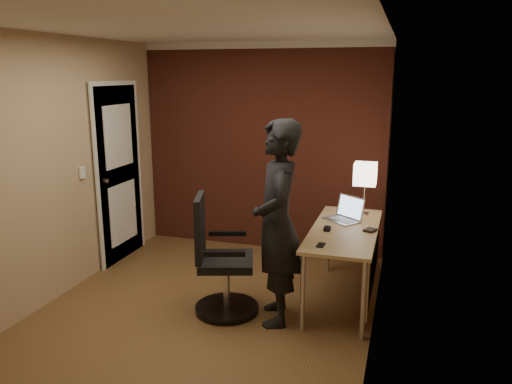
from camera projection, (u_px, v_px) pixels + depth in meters
room at (229, 142)px, 5.73m from camera, size 4.00×4.00×4.00m
desk at (352, 242)px, 4.67m from camera, size 0.60×1.50×0.73m
desk_lamp at (365, 175)px, 5.02m from camera, size 0.22×0.22×0.54m
laptop at (346, 214)px, 4.91m from camera, size 0.42×0.41×0.23m
mouse at (327, 229)px, 4.60m from camera, size 0.06×0.10×0.03m
phone at (321, 245)px, 4.19m from camera, size 0.07×0.12×0.01m
wallet at (370, 230)px, 4.57m from camera, size 0.13×0.14×0.02m
office_chair at (219, 263)px, 4.49m from camera, size 0.61×0.67×1.07m
person at (277, 223)px, 4.26m from camera, size 0.60×0.75×1.78m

